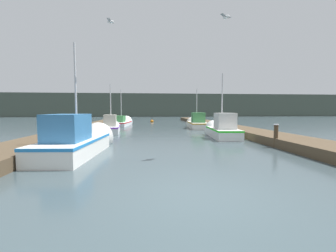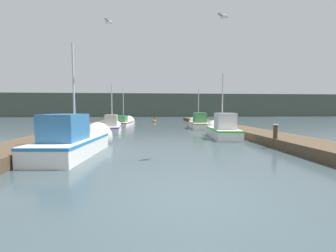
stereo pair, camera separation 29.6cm
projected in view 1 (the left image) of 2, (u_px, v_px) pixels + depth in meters
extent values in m
plane|color=#38474C|center=(199.00, 196.00, 4.81)|extent=(200.00, 200.00, 0.00)
cube|color=#4C3D2B|center=(89.00, 128.00, 20.09)|extent=(2.28, 40.00, 0.45)
cube|color=#4C3D2B|center=(224.00, 127.00, 21.27)|extent=(2.28, 40.00, 0.45)
cube|color=#424C42|center=(150.00, 106.00, 67.33)|extent=(120.00, 16.00, 6.18)
cube|color=silver|center=(74.00, 147.00, 8.97)|extent=(2.05, 4.59, 0.68)
cube|color=blue|center=(74.00, 140.00, 8.95)|extent=(2.08, 4.62, 0.10)
cone|color=silver|center=(95.00, 138.00, 11.76)|extent=(1.71, 1.26, 1.62)
cube|color=#2D6699|center=(67.00, 128.00, 8.35)|extent=(1.37, 1.87, 1.00)
cylinder|color=#B2B2B7|center=(76.00, 91.00, 9.14)|extent=(0.08, 0.08, 3.86)
cube|color=silver|center=(223.00, 133.00, 14.88)|extent=(1.83, 4.20, 0.63)
cube|color=#25D421|center=(223.00, 129.00, 14.86)|extent=(1.86, 4.23, 0.10)
cone|color=silver|center=(215.00, 130.00, 17.36)|extent=(1.47, 1.02, 1.40)
cube|color=silver|center=(225.00, 121.00, 14.31)|extent=(1.26, 1.57, 1.01)
cylinder|color=#B2B2B7|center=(222.00, 101.00, 15.03)|extent=(0.08, 0.08, 3.62)
cube|color=silver|center=(111.00, 129.00, 18.11)|extent=(1.60, 3.88, 0.56)
cube|color=purple|center=(111.00, 126.00, 18.09)|extent=(1.64, 3.92, 0.10)
cone|color=silver|center=(113.00, 127.00, 20.38)|extent=(1.30, 0.94, 1.24)
cube|color=#B2AD9E|center=(110.00, 120.00, 17.59)|extent=(1.01, 1.43, 0.90)
cylinder|color=#B2B2B7|center=(111.00, 105.00, 18.25)|extent=(0.08, 0.08, 3.37)
cube|color=silver|center=(197.00, 125.00, 22.49)|extent=(1.88, 4.78, 0.62)
cube|color=#B78017|center=(197.00, 123.00, 22.47)|extent=(1.91, 4.81, 0.10)
cone|color=silver|center=(193.00, 123.00, 25.36)|extent=(1.53, 1.20, 1.45)
cube|color=#387A42|center=(198.00, 117.00, 21.85)|extent=(1.28, 1.63, 0.95)
cylinder|color=#B2B2B7|center=(197.00, 105.00, 22.70)|extent=(0.08, 0.08, 3.32)
cube|color=silver|center=(121.00, 124.00, 25.92)|extent=(2.21, 4.88, 0.46)
cube|color=red|center=(121.00, 122.00, 25.91)|extent=(2.25, 4.91, 0.10)
cone|color=silver|center=(125.00, 122.00, 28.77)|extent=(1.76, 1.15, 1.67)
cube|color=#387A42|center=(120.00, 119.00, 25.29)|extent=(1.22, 1.74, 0.70)
cylinder|color=#B2B2B7|center=(121.00, 106.00, 26.13)|extent=(0.08, 0.08, 3.70)
cylinder|color=#473523|center=(215.00, 123.00, 21.05)|extent=(0.25, 0.25, 1.17)
cylinder|color=silver|center=(215.00, 117.00, 21.01)|extent=(0.29, 0.29, 0.04)
cylinder|color=#473523|center=(276.00, 136.00, 10.93)|extent=(0.20, 0.20, 1.11)
cylinder|color=silver|center=(276.00, 125.00, 10.89)|extent=(0.23, 0.23, 0.04)
cylinder|color=#473523|center=(59.00, 141.00, 10.06)|extent=(0.26, 0.26, 0.92)
cylinder|color=silver|center=(59.00, 130.00, 10.03)|extent=(0.30, 0.30, 0.04)
sphere|color=#BF6513|center=(152.00, 121.00, 33.35)|extent=(0.49, 0.49, 0.49)
cylinder|color=black|center=(152.00, 118.00, 33.31)|extent=(0.06, 0.06, 0.50)
ellipsoid|color=white|center=(226.00, 17.00, 8.40)|extent=(0.28, 0.31, 0.12)
cube|color=gray|center=(228.00, 17.00, 8.49)|extent=(0.29, 0.25, 0.07)
cube|color=gray|center=(224.00, 15.00, 8.31)|extent=(0.29, 0.25, 0.07)
ellipsoid|color=white|center=(111.00, 22.00, 9.30)|extent=(0.30, 0.20, 0.12)
cube|color=gray|center=(109.00, 20.00, 9.16)|extent=(0.18, 0.29, 0.07)
cube|color=gray|center=(112.00, 23.00, 9.43)|extent=(0.18, 0.29, 0.07)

